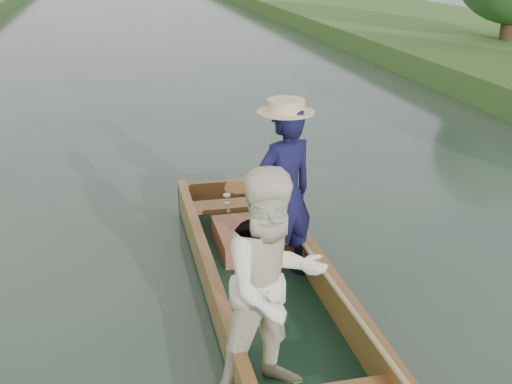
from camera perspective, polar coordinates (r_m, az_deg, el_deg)
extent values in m
plane|color=#283D30|center=(5.89, 1.31, -10.73)|extent=(120.00, 120.00, 0.00)
cylinder|color=#47331E|center=(19.95, 21.61, 14.11)|extent=(0.44, 0.44, 2.35)
cube|color=black|center=(5.87, 1.31, -10.39)|extent=(1.10, 5.00, 0.08)
cube|color=olive|center=(5.68, -3.73, -9.25)|extent=(0.08, 5.00, 0.32)
cube|color=olive|center=(5.90, 6.19, -8.11)|extent=(0.08, 5.00, 0.32)
cube|color=olive|center=(7.95, -2.95, -0.07)|extent=(1.10, 0.08, 0.32)
cube|color=olive|center=(5.60, -3.78, -7.66)|extent=(0.10, 5.00, 0.04)
cube|color=olive|center=(5.82, 6.26, -6.56)|extent=(0.10, 5.00, 0.04)
cube|color=olive|center=(7.42, -2.21, -1.16)|extent=(0.94, 0.30, 0.05)
imported|color=#121239|center=(5.97, 2.53, -0.22)|extent=(0.73, 0.61, 1.72)
cylinder|color=beige|center=(5.72, 2.66, 7.45)|extent=(0.52, 0.52, 0.12)
imported|color=white|center=(4.42, 1.55, -8.38)|extent=(0.97, 0.85, 1.70)
cube|color=#A73636|center=(6.86, 0.12, -4.08)|extent=(0.85, 0.90, 0.22)
sphere|color=tan|center=(6.74, 2.34, -2.64)|extent=(0.17, 0.17, 0.17)
sphere|color=tan|center=(6.68, 2.37, -1.64)|extent=(0.13, 0.13, 0.13)
sphere|color=tan|center=(6.65, 1.98, -1.23)|extent=(0.05, 0.05, 0.05)
sphere|color=tan|center=(6.67, 2.78, -1.16)|extent=(0.05, 0.05, 0.05)
sphere|color=tan|center=(6.64, 2.49, -1.92)|extent=(0.05, 0.05, 0.05)
sphere|color=tan|center=(6.70, 1.73, -2.56)|extent=(0.06, 0.06, 0.06)
sphere|color=tan|center=(6.73, 3.03, -2.44)|extent=(0.06, 0.06, 0.06)
sphere|color=tan|center=(6.74, 2.03, -3.34)|extent=(0.07, 0.07, 0.07)
sphere|color=tan|center=(6.76, 2.75, -3.27)|extent=(0.07, 0.07, 0.07)
cylinder|color=silver|center=(7.40, -2.59, -0.98)|extent=(0.07, 0.07, 0.01)
cylinder|color=silver|center=(7.38, -2.59, -0.69)|extent=(0.01, 0.01, 0.08)
ellipsoid|color=silver|center=(7.36, -2.60, -0.29)|extent=(0.09, 0.09, 0.05)
cylinder|color=tan|center=(5.65, 5.96, -6.94)|extent=(0.04, 3.79, 0.18)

